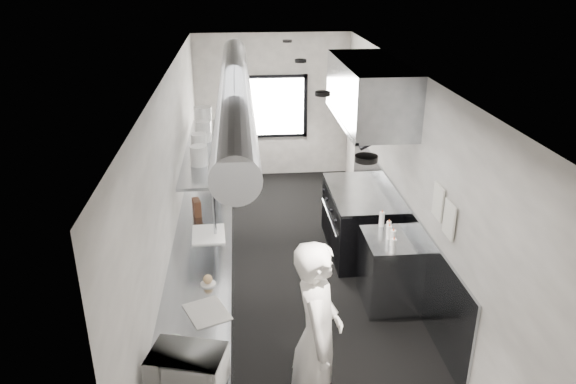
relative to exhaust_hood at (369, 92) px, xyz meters
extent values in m
cube|color=black|center=(-1.10, -0.70, -2.39)|extent=(3.00, 8.00, 0.01)
cube|color=beige|center=(-1.10, -0.70, 0.41)|extent=(3.00, 8.00, 0.01)
cube|color=silver|center=(-1.10, 3.30, -0.99)|extent=(3.00, 0.02, 2.80)
cube|color=silver|center=(-2.60, -0.70, -0.99)|extent=(0.02, 8.00, 2.80)
cube|color=silver|center=(0.40, -0.70, -0.99)|extent=(0.02, 8.00, 2.80)
cube|color=gray|center=(0.38, -0.40, -1.84)|extent=(0.03, 5.50, 1.10)
cylinder|color=#909398|center=(-1.80, -0.30, 0.16)|extent=(0.40, 6.40, 0.40)
cube|color=white|center=(-1.10, 3.26, -0.99)|extent=(1.20, 0.03, 1.10)
cube|color=black|center=(-1.10, 3.28, -0.42)|extent=(1.36, 0.03, 0.08)
cube|color=black|center=(-1.10, 3.28, -1.57)|extent=(1.36, 0.03, 0.08)
cube|color=black|center=(-1.74, 3.28, -0.99)|extent=(0.08, 0.03, 1.25)
cube|color=black|center=(-0.46, 3.28, -0.99)|extent=(0.08, 0.03, 1.25)
cube|color=gray|center=(0.00, 0.00, 0.01)|extent=(0.80, 2.20, 0.80)
cube|color=gray|center=(-0.38, 0.00, -0.38)|extent=(0.05, 2.20, 0.05)
cube|color=black|center=(-0.08, 0.00, -0.33)|extent=(0.50, 2.10, 0.28)
cube|color=gray|center=(-2.25, -1.20, -1.94)|extent=(0.70, 6.00, 0.90)
cube|color=gray|center=(-2.30, 0.30, -0.84)|extent=(0.45, 3.00, 0.04)
cylinder|color=gray|center=(-2.10, -1.10, -1.17)|extent=(0.04, 0.04, 0.66)
cylinder|color=gray|center=(-2.10, 0.30, -1.17)|extent=(0.04, 0.04, 0.66)
cylinder|color=gray|center=(-2.10, 1.70, -1.17)|extent=(0.04, 0.04, 0.66)
cube|color=black|center=(-0.05, 0.00, -1.94)|extent=(0.85, 1.60, 0.90)
cube|color=gray|center=(-0.05, 0.00, -1.47)|extent=(0.85, 1.60, 0.04)
cube|color=gray|center=(-0.46, 0.00, -1.94)|extent=(0.03, 1.55, 0.80)
cylinder|color=gray|center=(-0.49, 0.00, -1.84)|extent=(0.03, 1.30, 0.03)
cube|color=gray|center=(0.05, -1.40, -1.94)|extent=(0.65, 0.80, 0.90)
cube|color=gray|center=(-2.25, 2.50, -1.94)|extent=(0.70, 1.20, 0.90)
cube|color=white|center=(0.37, -1.90, -0.79)|extent=(0.02, 0.28, 0.38)
cube|color=white|center=(0.37, -2.25, -0.84)|extent=(0.02, 0.28, 0.38)
imported|color=white|center=(-1.13, -3.24, -1.45)|extent=(0.54, 0.74, 1.88)
imported|color=silver|center=(-2.23, -3.71, -1.33)|extent=(0.62, 0.53, 0.32)
cylinder|color=beige|center=(-2.39, -3.21, -1.45)|extent=(0.16, 0.16, 0.09)
cylinder|color=beige|center=(-2.35, -3.32, -1.44)|extent=(0.18, 0.18, 0.10)
cube|color=silver|center=(-2.13, -2.72, -1.48)|extent=(0.50, 0.55, 0.01)
cylinder|color=silver|center=(-2.14, -2.23, -1.48)|extent=(0.17, 0.17, 0.01)
sphere|color=tan|center=(-2.14, -2.23, -1.43)|extent=(0.10, 0.10, 0.10)
cube|color=white|center=(-2.18, -1.10, -1.48)|extent=(0.42, 0.55, 0.02)
cube|color=#4E291B|center=(-2.36, -0.49, -1.38)|extent=(0.14, 0.22, 0.22)
cylinder|color=silver|center=(-2.29, -0.41, -0.69)|extent=(0.23, 0.23, 0.26)
cylinder|color=silver|center=(-2.31, 0.07, -0.68)|extent=(0.28, 0.28, 0.28)
cylinder|color=silver|center=(-2.28, 0.62, -0.67)|extent=(0.21, 0.21, 0.30)
cylinder|color=silver|center=(-2.31, 1.07, -0.62)|extent=(0.33, 0.33, 0.41)
cylinder|color=white|center=(-0.03, -1.74, -1.40)|extent=(0.07, 0.07, 0.18)
cylinder|color=white|center=(0.01, -1.56, -1.39)|extent=(0.07, 0.07, 0.19)
cylinder|color=white|center=(0.01, -1.40, -1.40)|extent=(0.08, 0.08, 0.17)
cylinder|color=white|center=(0.04, -1.27, -1.41)|extent=(0.07, 0.07, 0.17)
cylinder|color=white|center=(0.00, -1.06, -1.39)|extent=(0.09, 0.09, 0.20)
camera|label=1|loc=(-1.75, -7.18, 1.63)|focal=34.16mm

